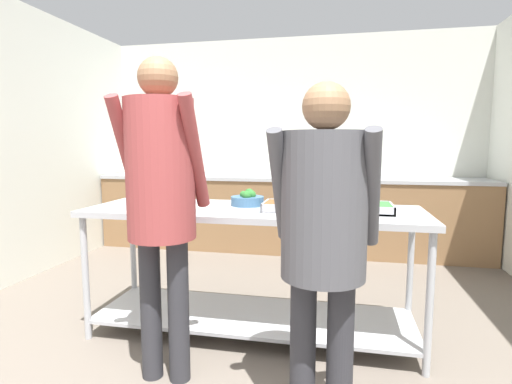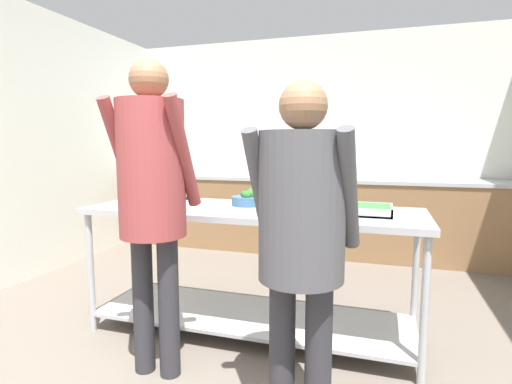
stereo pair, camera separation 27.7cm
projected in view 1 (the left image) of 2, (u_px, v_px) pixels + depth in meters
name	position (u px, v px, depth m)	size (l,w,h in m)	color
wall_rear	(290.00, 143.00, 5.19)	(4.81, 0.06, 2.65)	silver
back_counter	(286.00, 213.00, 4.93)	(4.65, 0.65, 0.92)	olive
serving_counter	(253.00, 249.00, 2.73)	(2.25, 0.73, 0.88)	#ADAFB5
sauce_pan	(155.00, 201.00, 2.79)	(0.41, 0.27, 0.06)	#ADAFB5
plate_stack	(195.00, 209.00, 2.57)	(0.24, 0.24, 0.04)	white
broccoli_bowl	(247.00, 199.00, 2.82)	(0.23, 0.23, 0.11)	#3D668C
serving_tray_vegetables	(294.00, 207.00, 2.61)	(0.39, 0.28, 0.05)	#ADAFB5
serving_tray_roast	(361.00, 208.00, 2.56)	(0.39, 0.30, 0.05)	#ADAFB5
guest_serving_left	(161.00, 186.00, 2.13)	(0.46, 0.36, 1.76)	#2D2D33
guest_serving_right	(324.00, 222.00, 1.79)	(0.50, 0.38, 1.58)	#2D2D33
water_bottle	(322.00, 166.00, 4.86)	(0.06, 0.06, 0.27)	#23602D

